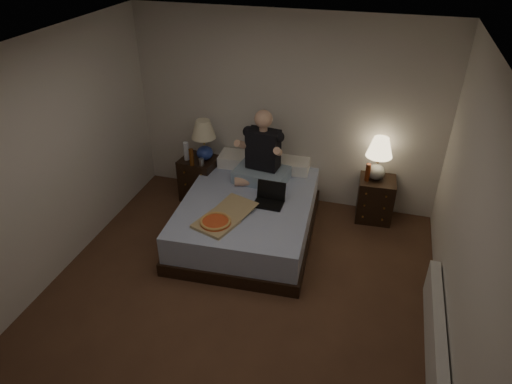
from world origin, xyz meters
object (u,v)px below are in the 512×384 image
(nightstand_right, at_px, (375,199))
(beer_bottle_right, at_px, (368,172))
(lamp_left, at_px, (204,140))
(radiator, at_px, (435,334))
(laptop, at_px, (269,196))
(pizza_box, at_px, (215,222))
(person, at_px, (262,147))
(bed, at_px, (249,215))
(water_bottle, at_px, (186,151))
(beer_bottle_left, at_px, (191,157))
(nightstand_left, at_px, (200,179))
(lamp_right, at_px, (378,159))
(soda_can, at_px, (201,162))

(nightstand_right, relative_size, beer_bottle_right, 2.50)
(lamp_left, height_order, radiator, lamp_left)
(laptop, height_order, pizza_box, laptop)
(person, relative_size, pizza_box, 1.22)
(bed, distance_m, radiator, 2.49)
(bed, xyz_separation_m, water_bottle, (-1.02, 0.51, 0.48))
(lamp_left, relative_size, beer_bottle_right, 2.43)
(beer_bottle_left, relative_size, laptop, 0.68)
(nightstand_left, distance_m, beer_bottle_left, 0.46)
(pizza_box, height_order, radiator, pizza_box)
(beer_bottle_left, distance_m, pizza_box, 1.27)
(water_bottle, xyz_separation_m, laptop, (1.29, -0.60, -0.11))
(nightstand_left, distance_m, laptop, 1.36)
(beer_bottle_left, xyz_separation_m, person, (0.93, 0.05, 0.24))
(lamp_right, distance_m, water_bottle, 2.47)
(nightstand_right, height_order, soda_can, soda_can)
(bed, relative_size, laptop, 5.92)
(nightstand_right, height_order, lamp_right, lamp_right)
(lamp_left, bearing_deg, radiator, -32.42)
(person, height_order, radiator, person)
(pizza_box, bearing_deg, soda_can, 137.07)
(bed, xyz_separation_m, nightstand_right, (1.47, 0.74, 0.04))
(soda_can, bearing_deg, laptop, -25.57)
(lamp_left, relative_size, beer_bottle_left, 2.43)
(lamp_right, relative_size, laptop, 1.65)
(nightstand_left, bearing_deg, radiator, -25.17)
(nightstand_right, distance_m, pizza_box, 2.17)
(nightstand_left, relative_size, beer_bottle_right, 2.65)
(person, bearing_deg, beer_bottle_right, 17.39)
(lamp_right, bearing_deg, beer_bottle_right, -143.80)
(nightstand_right, bearing_deg, lamp_right, 154.34)
(radiator, bearing_deg, person, 140.87)
(bed, bearing_deg, person, 81.34)
(nightstand_right, xyz_separation_m, radiator, (0.67, -2.01, -0.09))
(beer_bottle_right, xyz_separation_m, person, (-1.29, -0.24, 0.28))
(beer_bottle_left, bearing_deg, bed, -23.63)
(water_bottle, bearing_deg, lamp_right, 5.61)
(nightstand_right, relative_size, soda_can, 5.76)
(nightstand_right, xyz_separation_m, soda_can, (-2.24, -0.33, 0.37))
(water_bottle, bearing_deg, laptop, -24.92)
(beer_bottle_left, height_order, laptop, beer_bottle_left)
(lamp_left, height_order, lamp_right, lamp_left)
(pizza_box, bearing_deg, laptop, 69.39)
(bed, distance_m, nightstand_right, 1.65)
(bed, distance_m, lamp_right, 1.73)
(nightstand_left, xyz_separation_m, lamp_right, (2.31, 0.18, 0.55))
(nightstand_right, distance_m, beer_bottle_right, 0.43)
(nightstand_left, xyz_separation_m, soda_can, (0.11, -0.16, 0.35))
(lamp_left, height_order, pizza_box, lamp_left)
(radiator, bearing_deg, pizza_box, 164.95)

